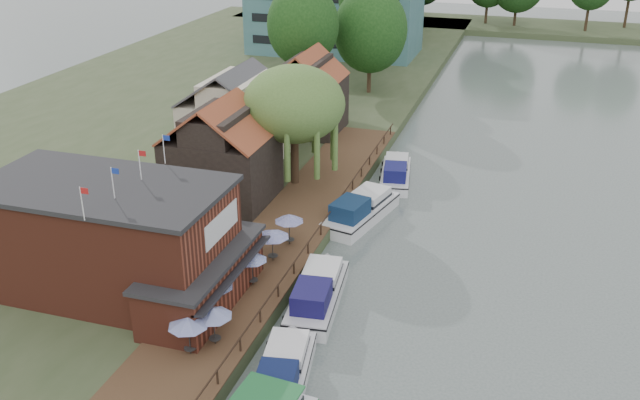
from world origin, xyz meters
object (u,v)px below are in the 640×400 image
(cottage_b, at_px, (237,113))
(cruiser_2, at_px, (361,207))
(umbrella_0, at_px, (189,336))
(cruiser_1, at_px, (317,289))
(umbrella_5, at_px, (289,229))
(hotel_block, at_px, (335,11))
(umbrella_1, at_px, (214,326))
(cruiser_0, at_px, (282,371))
(pub, at_px, (135,242))
(cruiser_3, at_px, (396,170))
(cottage_a, at_px, (221,151))
(cottage_c, at_px, (308,91))
(umbrella_3, at_px, (252,269))
(umbrella_2, at_px, (216,296))
(umbrella_4, at_px, (273,245))
(willow, at_px, (294,126))

(cottage_b, relative_size, cruiser_2, 0.96)
(umbrella_0, height_order, cruiser_1, umbrella_0)
(umbrella_5, bearing_deg, hotel_block, 103.56)
(hotel_block, height_order, umbrella_1, hotel_block)
(cruiser_0, xyz_separation_m, cruiser_2, (-1.19, 21.49, 0.11))
(pub, xyz_separation_m, cruiser_3, (11.31, 25.50, -3.57))
(cottage_b, bearing_deg, pub, -80.91)
(cottage_a, xyz_separation_m, cottage_c, (1.00, 19.00, 0.00))
(pub, xyz_separation_m, cruiser_1, (10.83, 3.51, -3.47))
(umbrella_5, relative_size, cruiser_0, 0.26)
(pub, height_order, umbrella_3, pub)
(cottage_a, height_order, cruiser_3, cottage_a)
(pub, xyz_separation_m, hotel_block, (-8.00, 71.00, 2.50))
(umbrella_2, bearing_deg, pub, 171.42)
(umbrella_3, xyz_separation_m, umbrella_5, (0.34, 6.11, 0.00))
(umbrella_4, relative_size, cruiser_3, 0.26)
(umbrella_2, height_order, cruiser_0, umbrella_2)
(hotel_block, bearing_deg, pub, -83.57)
(cruiser_0, bearing_deg, cottage_b, 107.77)
(hotel_block, height_order, umbrella_2, hotel_block)
(cottage_a, xyz_separation_m, umbrella_4, (7.69, -8.70, -2.96))
(cottage_a, relative_size, cruiser_0, 0.93)
(hotel_block, height_order, willow, hotel_block)
(cruiser_3, bearing_deg, pub, -123.23)
(umbrella_4, bearing_deg, umbrella_0, -92.80)
(pub, xyz_separation_m, umbrella_4, (6.69, 6.30, -2.36))
(umbrella_5, distance_m, cruiser_3, 17.15)
(umbrella_0, xyz_separation_m, umbrella_1, (0.91, 1.27, 0.00))
(pub, xyz_separation_m, cruiser_2, (10.35, 16.52, -3.43))
(cottage_a, xyz_separation_m, cruiser_3, (12.31, 10.50, -4.17))
(umbrella_1, xyz_separation_m, umbrella_4, (-0.36, 10.09, 0.00))
(umbrella_4, bearing_deg, umbrella_1, -87.98)
(umbrella_5, distance_m, cruiser_2, 8.35)
(umbrella_2, bearing_deg, umbrella_4, 83.09)
(cottage_b, xyz_separation_m, umbrella_1, (11.05, -28.79, -2.96))
(umbrella_3, bearing_deg, cruiser_0, -57.81)
(umbrella_1, bearing_deg, cottage_b, 110.99)
(pub, distance_m, umbrella_3, 7.58)
(hotel_block, relative_size, umbrella_2, 10.69)
(umbrella_4, bearing_deg, willow, 103.12)
(cruiser_1, distance_m, cruiser_3, 22.00)
(umbrella_0, distance_m, cruiser_0, 5.54)
(cruiser_1, bearing_deg, cruiser_0, -91.51)
(umbrella_0, bearing_deg, cruiser_3, 80.40)
(cottage_b, relative_size, cruiser_1, 0.98)
(cottage_b, relative_size, umbrella_4, 4.04)
(cottage_a, distance_m, umbrella_4, 11.98)
(cottage_b, xyz_separation_m, umbrella_5, (10.96, -16.04, -2.96))
(umbrella_0, distance_m, umbrella_5, 14.04)
(umbrella_3, relative_size, cruiser_3, 0.26)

